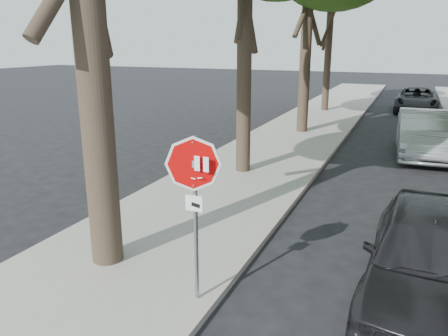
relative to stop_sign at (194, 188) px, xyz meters
The scene contains 7 objects.
ground 2.07m from the stop_sign, ahead, with size 120.00×120.00×0.00m, color black.
sidewalk_left 12.31m from the stop_sign, 98.51° to the left, with size 4.00×55.00×0.12m, color gray.
curb_left 12.17m from the stop_sign, 88.81° to the left, with size 0.12×55.00×0.13m, color #9E9384.
stop_sign is the anchor object (origin of this frame).
car_a 3.81m from the stop_sign, 24.81° to the left, with size 1.89×4.69×1.60m, color black.
car_b 12.29m from the stop_sign, 74.35° to the left, with size 1.72×4.94×1.63m, color #A4A9AC.
car_d 23.50m from the stop_sign, 82.63° to the left, with size 2.39×5.19×1.44m, color black.
Camera 1 is at (2.08, -5.38, 3.99)m, focal length 35.00 mm.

